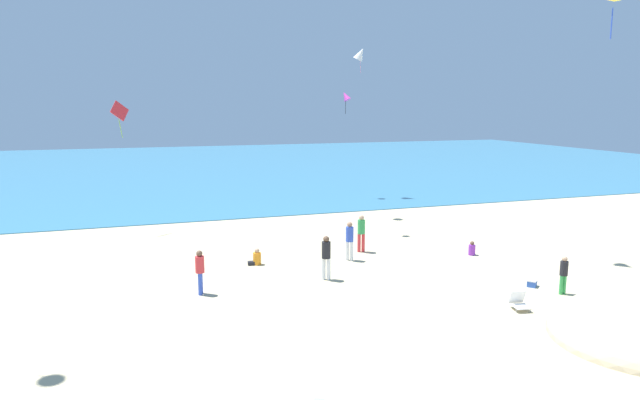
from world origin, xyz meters
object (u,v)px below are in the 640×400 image
(cooler_box, at_px, (532,283))
(person_2, at_px, (326,255))
(person_4, at_px, (200,269))
(person_6, at_px, (564,272))
(person_0, at_px, (256,259))
(person_1, at_px, (472,250))
(kite_magenta, at_px, (346,96))
(beach_chair_mid_beach, at_px, (519,302))
(person_5, at_px, (350,238))
(person_3, at_px, (361,231))
(kite_red, at_px, (120,111))
(kite_white, at_px, (360,54))

(cooler_box, relative_size, person_2, 0.30)
(person_4, distance_m, person_6, 13.11)
(person_0, xyz_separation_m, person_1, (9.68, -1.55, -0.03))
(kite_magenta, bearing_deg, beach_chair_mid_beach, -96.41)
(cooler_box, relative_size, person_5, 0.30)
(person_0, height_order, kite_magenta, kite_magenta)
(person_3, xyz_separation_m, person_6, (4.68, -7.71, -0.19))
(person_3, height_order, person_4, person_3)
(kite_red, bearing_deg, person_4, -76.97)
(person_1, xyz_separation_m, person_4, (-12.37, -1.52, 0.70))
(person_1, xyz_separation_m, kite_white, (1.38, 16.94, 10.13))
(person_6, xyz_separation_m, kite_red, (-15.11, 15.61, 5.61))
(person_5, bearing_deg, person_2, 174.60)
(person_3, xyz_separation_m, kite_white, (5.99, 14.86, 9.36))
(person_5, bearing_deg, person_0, 115.08)
(person_0, distance_m, person_5, 4.15)
(person_1, height_order, person_4, person_4)
(person_6, distance_m, kite_magenta, 23.35)
(cooler_box, distance_m, kite_white, 23.89)
(person_6, relative_size, kite_red, 0.73)
(person_5, bearing_deg, person_6, -104.70)
(cooler_box, xyz_separation_m, kite_magenta, (0.60, 21.36, 7.25))
(person_0, relative_size, person_3, 0.41)
(person_2, xyz_separation_m, kite_magenta, (7.72, 18.13, 6.37))
(person_2, distance_m, kite_red, 14.63)
(person_4, xyz_separation_m, person_6, (12.45, -4.12, -0.13))
(beach_chair_mid_beach, xyz_separation_m, person_0, (-7.28, 7.96, 0.01))
(person_2, distance_m, person_3, 4.49)
(beach_chair_mid_beach, height_order, person_6, person_6)
(kite_magenta, bearing_deg, person_0, -123.00)
(cooler_box, distance_m, person_3, 7.93)
(person_0, bearing_deg, beach_chair_mid_beach, 139.21)
(kite_red, bearing_deg, kite_magenta, 24.06)
(person_2, bearing_deg, cooler_box, -88.36)
(person_0, relative_size, kite_magenta, 0.43)
(person_2, distance_m, kite_white, 22.38)
(person_0, relative_size, kite_red, 0.37)
(person_3, xyz_separation_m, kite_magenta, (4.81, 14.70, 6.37))
(person_2, xyz_separation_m, person_4, (-4.86, -0.17, -0.07))
(person_4, bearing_deg, person_2, -163.06)
(kite_red, bearing_deg, person_3, -37.14)
(person_2, xyz_separation_m, person_6, (7.59, -4.28, -0.20))
(person_1, height_order, kite_white, kite_white)
(person_0, xyz_separation_m, person_6, (9.76, -7.19, 0.55))
(person_5, bearing_deg, beach_chair_mid_beach, -121.93)
(cooler_box, bearing_deg, beach_chair_mid_beach, -137.73)
(person_4, height_order, person_5, person_5)
(beach_chair_mid_beach, xyz_separation_m, kite_magenta, (2.60, 23.18, 7.13))
(kite_magenta, bearing_deg, person_3, -108.12)
(person_0, xyz_separation_m, kite_white, (11.07, 15.38, 10.10))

